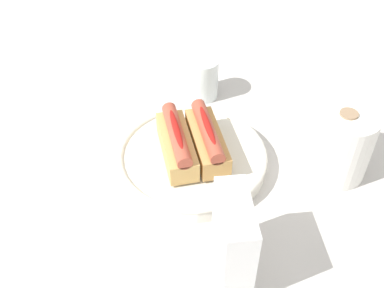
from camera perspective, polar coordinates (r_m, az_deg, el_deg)
The scene contains 7 objects.
ground_plane at distance 0.89m, azimuth -0.26°, elevation -1.71°, with size 2.40×2.40×0.00m, color beige.
serving_bowl at distance 0.86m, azimuth 0.00°, elevation -1.76°, with size 0.27×0.27×0.03m.
hotdog_front at distance 0.82m, azimuth -1.88°, elevation 0.16°, with size 0.16×0.10×0.06m.
hotdog_back at distance 0.83m, azimuth 1.86°, elevation 0.63°, with size 0.16×0.10×0.06m.
water_glass at distance 1.01m, azimuth 1.06°, elevation 7.78°, with size 0.07×0.07×0.09m.
paper_towel_roll at distance 0.86m, azimuth 17.62°, elevation 0.07°, with size 0.11×0.11×0.13m.
napkin_box at distance 0.67m, azimuth 5.05°, elevation -11.61°, with size 0.11×0.04×0.15m, color white.
Camera 1 is at (0.63, 0.09, 0.62)m, focal length 43.78 mm.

